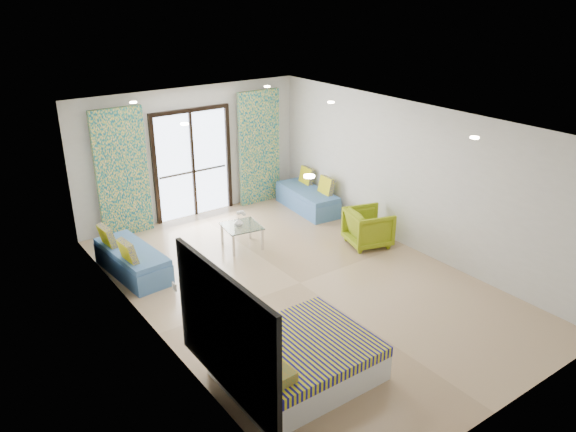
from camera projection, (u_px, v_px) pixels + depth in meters
floor at (300, 283)px, 9.27m from camera, size 5.00×7.50×0.01m
ceiling at (301, 122)px, 8.24m from camera, size 5.00×7.50×0.01m
wall_back at (191, 153)px, 11.57m from camera, size 5.00×0.01×2.70m
wall_front at (513, 312)px, 5.94m from camera, size 5.00×0.01×2.70m
wall_left at (149, 248)px, 7.41m from camera, size 0.01×7.50×2.70m
wall_right at (411, 177)px, 10.10m from camera, size 0.01×7.50×2.70m
balcony_door at (192, 158)px, 11.58m from camera, size 1.76×0.08×2.28m
balcony_rail at (193, 172)px, 11.71m from camera, size 1.52×0.03×0.04m
curtain_left at (122, 173)px, 10.63m from camera, size 1.00×0.10×2.50m
curtain_right at (259, 148)px, 12.31m from camera, size 1.00×0.10×2.50m
downlight_a at (309, 176)px, 5.99m from camera, size 0.12×0.12×0.02m
downlight_b at (475, 138)px, 7.51m from camera, size 0.12×0.12×0.02m
downlight_c at (184, 124)px, 8.25m from camera, size 0.12×0.12×0.02m
downlight_d at (331, 102)px, 9.76m from camera, size 0.12×0.12×0.02m
downlight_e at (133, 102)px, 9.75m from camera, size 0.12×0.12×0.02m
downlight_f at (267, 86)px, 11.26m from camera, size 0.12×0.12×0.02m
headboard at (225, 333)px, 6.12m from camera, size 0.06×2.10×1.50m
switch_plate at (174, 287)px, 7.05m from camera, size 0.02×0.10×0.10m
bed at (297, 360)px, 6.95m from camera, size 1.80×1.47×0.62m
daybed_left at (132, 260)px, 9.48m from camera, size 0.79×1.71×0.82m
daybed_right at (308, 198)px, 12.22m from camera, size 0.79×1.71×0.82m
coffee_table at (242, 228)px, 10.40m from camera, size 0.75×0.75×0.76m
vase at (239, 222)px, 10.31m from camera, size 0.21×0.22×0.17m
armchair at (368, 226)px, 10.50m from camera, size 0.89×0.92×0.77m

